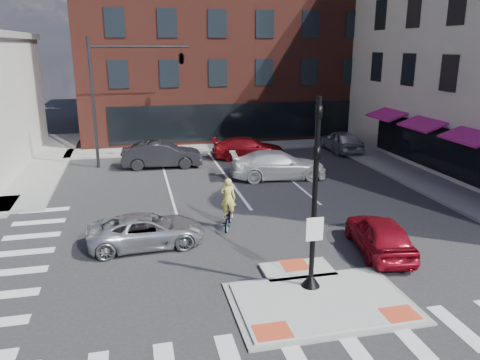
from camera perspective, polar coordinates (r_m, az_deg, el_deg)
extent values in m
plane|color=#28282B|center=(15.16, 9.13, -13.71)|extent=(120.00, 120.00, 0.00)
cube|color=gray|center=(14.75, 9.88, -14.53)|extent=(5.40, 3.60, 0.06)
cube|color=#A8A8A3|center=(14.73, 9.89, -14.43)|extent=(5.00, 3.20, 0.12)
cube|color=#A8A8A3|center=(16.44, 7.04, -10.88)|extent=(2.40, 1.40, 0.12)
cube|color=#D74426|center=(13.17, 3.97, -17.92)|extent=(1.00, 0.80, 0.01)
cube|color=#D74426|center=(14.59, 18.93, -15.16)|extent=(1.00, 0.80, 0.01)
cube|color=#D74426|center=(16.66, 6.69, -10.24)|extent=(0.90, 0.90, 0.01)
cube|color=gray|center=(33.47, -22.64, 2.06)|extent=(3.00, 20.00, 0.15)
cube|color=gray|center=(28.28, 22.05, -0.29)|extent=(3.00, 24.00, 0.15)
cube|color=gray|center=(35.86, 0.51, 4.18)|extent=(26.00, 3.00, 0.15)
cube|color=#58231B|center=(44.87, -2.56, 16.12)|extent=(24.00, 18.00, 15.00)
cube|color=black|center=(36.50, 0.15, 7.15)|extent=(20.00, 0.12, 2.80)
cube|color=black|center=(28.60, 24.37, 2.99)|extent=(0.12, 16.00, 2.60)
cube|color=#C61A83|center=(27.94, 23.53, 5.64)|extent=(1.46, 3.00, 0.58)
cube|color=#C61A83|center=(32.89, 17.41, 7.63)|extent=(1.46, 3.00, 0.58)
cube|color=slate|center=(64.17, -12.25, 13.54)|extent=(10.00, 12.00, 10.00)
cube|color=brown|center=(67.64, -0.90, 14.85)|extent=(12.00, 12.00, 12.00)
cone|color=black|center=(15.32, 8.63, -11.88)|extent=(0.60, 0.60, 0.45)
cylinder|color=black|center=(14.21, 9.10, -1.66)|extent=(0.16, 0.16, 5.80)
cube|color=white|center=(14.48, 9.09, -5.95)|extent=(0.55, 0.04, 0.75)
imported|color=black|center=(13.72, 9.49, 6.72)|extent=(0.18, 0.22, 1.10)
imported|color=black|center=(13.97, 9.27, 1.86)|extent=(0.18, 0.22, 1.10)
cylinder|color=black|center=(30.40, -17.46, 8.80)|extent=(0.20, 0.20, 8.00)
cylinder|color=black|center=(30.12, -12.12, 15.61)|extent=(6.00, 0.14, 0.14)
imported|color=black|center=(30.29, -7.16, 14.69)|extent=(0.48, 2.24, 0.90)
imported|color=#AFB2B6|center=(18.44, -11.27, -6.06)|extent=(4.61, 2.33, 1.25)
imported|color=maroon|center=(18.29, 16.64, -6.35)|extent=(2.36, 4.40, 1.42)
imported|color=silver|center=(27.21, 4.68, 1.85)|extent=(5.74, 2.75, 1.61)
imported|color=#232328|center=(30.06, -9.52, 3.08)|extent=(5.10, 2.06, 1.65)
imported|color=silver|center=(34.93, 12.20, 4.69)|extent=(1.87, 4.61, 1.57)
imported|color=maroon|center=(32.08, 1.01, 3.93)|extent=(5.13, 2.49, 1.44)
imported|color=#3F3F44|center=(19.91, -1.45, -4.58)|extent=(1.14, 1.84, 0.91)
imported|color=#EFDD54|center=(19.62, -1.47, -2.21)|extent=(0.74, 0.60, 1.74)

